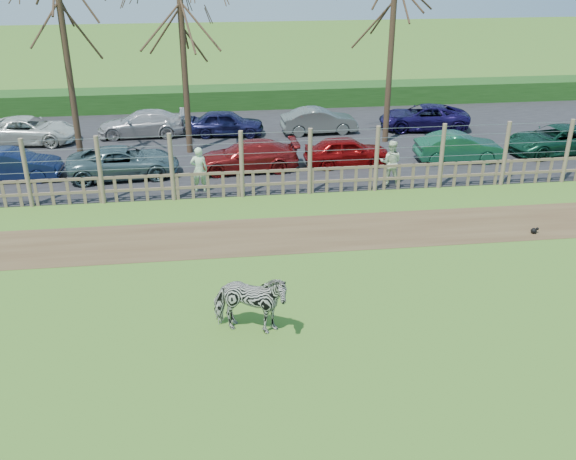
{
  "coord_description": "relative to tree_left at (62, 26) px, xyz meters",
  "views": [
    {
      "loc": [
        -1.08,
        -14.06,
        8.82
      ],
      "look_at": [
        1.0,
        2.5,
        1.1
      ],
      "focal_mm": 40.0,
      "sensor_mm": 36.0,
      "label": 1
    }
  ],
  "objects": [
    {
      "name": "car_11",
      "position": [
        10.67,
        3.25,
        -4.98
      ],
      "size": [
        3.7,
        1.45,
        1.2
      ],
      "primitive_type": "imported",
      "rotation": [
        0.0,
        0.0,
        1.62
      ],
      "color": "slate",
      "rests_on": "asphalt"
    },
    {
      "name": "car_3",
      "position": [
        6.88,
        -1.72,
        -4.98
      ],
      "size": [
        4.21,
        1.86,
        1.2
      ],
      "primitive_type": "imported",
      "rotation": [
        0.0,
        0.0,
        4.76
      ],
      "color": "maroon",
      "rests_on": "asphalt"
    },
    {
      "name": "tree_left",
      "position": [
        0.0,
        0.0,
        0.0
      ],
      "size": [
        4.8,
        4.8,
        7.88
      ],
      "color": "#3D2B1E",
      "rests_on": "ground"
    },
    {
      "name": "crow",
      "position": [
        15.67,
        -8.9,
        -5.51
      ],
      "size": [
        0.26,
        0.19,
        0.21
      ],
      "color": "black",
      "rests_on": "ground"
    },
    {
      "name": "tree_right",
      "position": [
        13.5,
        1.5,
        -0.37
      ],
      "size": [
        4.8,
        4.8,
        7.35
      ],
      "color": "#3D2B1E",
      "rests_on": "ground"
    },
    {
      "name": "hedge",
      "position": [
        6.5,
        9.0,
        -5.07
      ],
      "size": [
        46.0,
        2.0,
        1.1
      ],
      "primitive_type": "cube",
      "color": "#1E4716",
      "rests_on": "ground"
    },
    {
      "name": "asphalt",
      "position": [
        6.5,
        2.0,
        -5.6
      ],
      "size": [
        44.0,
        13.0,
        0.04
      ],
      "primitive_type": "cube",
      "color": "#232326",
      "rests_on": "ground"
    },
    {
      "name": "car_8",
      "position": [
        -2.81,
        3.29,
        -4.98
      ],
      "size": [
        4.5,
        2.42,
        1.2
      ],
      "primitive_type": "imported",
      "rotation": [
        0.0,
        0.0,
        1.47
      ],
      "color": "silver",
      "rests_on": "asphalt"
    },
    {
      "name": "fence",
      "position": [
        6.5,
        -4.5,
        -4.81
      ],
      "size": [
        30.16,
        0.16,
        2.5
      ],
      "color": "brown",
      "rests_on": "ground"
    },
    {
      "name": "car_2",
      "position": [
        1.97,
        -1.85,
        -4.98
      ],
      "size": [
        4.49,
        2.39,
        1.2
      ],
      "primitive_type": "imported",
      "rotation": [
        0.0,
        0.0,
        1.67
      ],
      "color": "#4D666A",
      "rests_on": "asphalt"
    },
    {
      "name": "tree_mid",
      "position": [
        4.5,
        1.0,
        -0.75
      ],
      "size": [
        4.8,
        4.8,
        6.83
      ],
      "color": "#3D2B1E",
      "rests_on": "ground"
    },
    {
      "name": "car_10",
      "position": [
        6.22,
        3.42,
        -4.98
      ],
      "size": [
        3.64,
        1.75,
        1.2
      ],
      "primitive_type": "imported",
      "rotation": [
        0.0,
        0.0,
        1.47
      ],
      "color": "#1B1B48",
      "rests_on": "asphalt"
    },
    {
      "name": "car_1",
      "position": [
        -2.28,
        -1.66,
        -4.98
      ],
      "size": [
        3.68,
        1.37,
        1.2
      ],
      "primitive_type": "imported",
      "rotation": [
        0.0,
        0.0,
        1.54
      ],
      "color": "#111D42",
      "rests_on": "asphalt"
    },
    {
      "name": "car_12",
      "position": [
        15.89,
        3.26,
        -4.98
      ],
      "size": [
        4.55,
        2.55,
        1.2
      ],
      "primitive_type": "imported",
      "rotation": [
        0.0,
        0.0,
        4.58
      ],
      "color": "#191149",
      "rests_on": "asphalt"
    },
    {
      "name": "dirt_strip",
      "position": [
        6.5,
        -8.0,
        -5.61
      ],
      "size": [
        34.0,
        2.8,
        0.01
      ],
      "primitive_type": "cube",
      "color": "brown",
      "rests_on": "ground"
    },
    {
      "name": "zebra",
      "position": [
        6.15,
        -13.4,
        -4.81
      ],
      "size": [
        2.08,
        1.39,
        1.61
      ],
      "primitive_type": "imported",
      "rotation": [
        0.0,
        0.0,
        1.27
      ],
      "color": "gray",
      "rests_on": "ground"
    },
    {
      "name": "car_5",
      "position": [
        15.82,
        -1.65,
        -4.98
      ],
      "size": [
        3.7,
        1.44,
        1.2
      ],
      "primitive_type": "imported",
      "rotation": [
        0.0,
        0.0,
        1.52
      ],
      "color": "#19573A",
      "rests_on": "asphalt"
    },
    {
      "name": "car_4",
      "position": [
        11.02,
        -1.58,
        -4.98
      ],
      "size": [
        3.57,
        1.54,
        1.2
      ],
      "primitive_type": "imported",
      "rotation": [
        0.0,
        0.0,
        1.61
      ],
      "color": "maroon",
      "rests_on": "asphalt"
    },
    {
      "name": "visitor_b",
      "position": [
        12.21,
        -3.97,
        -4.71
      ],
      "size": [
        1.0,
        0.89,
        1.72
      ],
      "primitive_type": "imported",
      "rotation": [
        0.0,
        0.0,
        2.82
      ],
      "color": "beige",
      "rests_on": "asphalt"
    },
    {
      "name": "car_6",
      "position": [
        20.41,
        -1.13,
        -4.98
      ],
      "size": [
        4.53,
        2.52,
        1.2
      ],
      "primitive_type": "imported",
      "rotation": [
        0.0,
        0.0,
        4.84
      ],
      "color": "#123F2B",
      "rests_on": "asphalt"
    },
    {
      "name": "ground",
      "position": [
        6.5,
        -12.5,
        -5.62
      ],
      "size": [
        120.0,
        120.0,
        0.0
      ],
      "primitive_type": "plane",
      "color": "#72A745",
      "rests_on": "ground"
    },
    {
      "name": "visitor_a",
      "position": [
        4.95,
        -3.88,
        -4.71
      ],
      "size": [
        0.67,
        0.47,
        1.72
      ],
      "primitive_type": "imported",
      "rotation": [
        0.0,
        0.0,
        3.05
      ],
      "color": "#BEEDAF",
      "rests_on": "asphalt"
    },
    {
      "name": "car_9",
      "position": [
        2.24,
        3.8,
        -4.98
      ],
      "size": [
        4.14,
        1.7,
        1.2
      ],
      "primitive_type": "imported",
      "rotation": [
        0.0,
        0.0,
        4.72
      ],
      "color": "#BDB9B8",
      "rests_on": "asphalt"
    }
  ]
}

